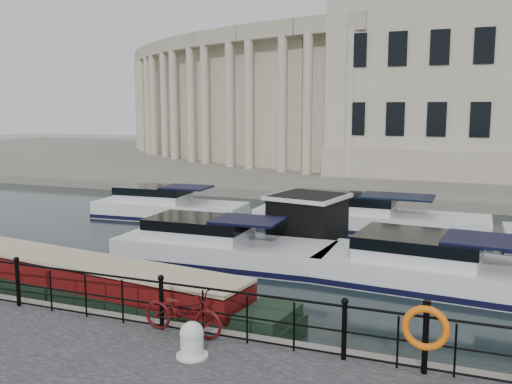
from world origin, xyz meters
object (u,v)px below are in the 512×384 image
life_ring_post (426,329)px  narrowboat (79,287)px  mooring_bollard (192,340)px  harbour_hut (308,226)px  bicycle (183,311)px

life_ring_post → narrowboat: 9.77m
mooring_bollard → harbour_hut: 10.82m
mooring_bollard → narrowboat: (-5.22, 3.13, -0.51)m
bicycle → harbour_hut: bearing=5.1°
harbour_hut → narrowboat: bearing=-109.1°
mooring_bollard → narrowboat: 6.11m
bicycle → mooring_bollard: 1.16m
bicycle → mooring_bollard: (0.70, -0.91, -0.17)m
harbour_hut → bicycle: bearing=-78.5°
life_ring_post → harbour_hut: (-5.13, 9.90, -0.45)m
life_ring_post → mooring_bollard: bearing=-168.3°
life_ring_post → bicycle: bearing=179.6°
narrowboat → harbour_hut: (4.32, 7.65, 0.59)m
mooring_bollard → bicycle: bearing=127.7°
narrowboat → harbour_hut: 8.80m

